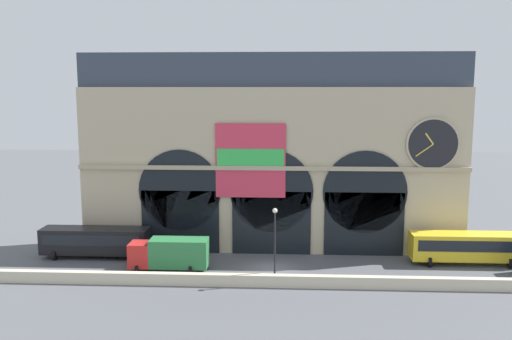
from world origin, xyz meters
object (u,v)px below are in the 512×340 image
Objects in this scene: bus_east at (466,246)px; street_lamp_quayside at (275,236)px; box_truck_midwest at (170,253)px; bus_west at (95,241)px.

street_lamp_quayside is at bearing -161.32° from bus_east.
box_truck_midwest is at bearing 163.30° from street_lamp_quayside.
bus_east is 1.59× the size of street_lamp_quayside.
bus_east is at bearing -0.29° from bus_west.
bus_west is at bearing 179.71° from bus_east.
street_lamp_quayside is at bearing -19.53° from bus_west.
box_truck_midwest is 0.68× the size of bus_east.
bus_west and bus_east have the same top height.
street_lamp_quayside reaches higher than bus_west.
box_truck_midwest is (8.54, -3.58, -0.08)m from bus_west.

